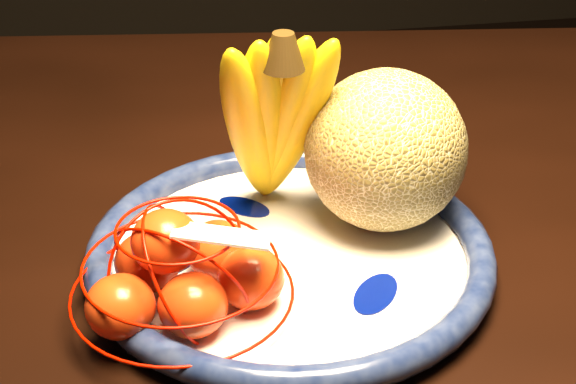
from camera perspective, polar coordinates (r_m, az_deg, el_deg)
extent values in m
cube|color=black|center=(0.89, -4.82, -0.84)|extent=(1.55, 1.05, 0.04)
cylinder|color=white|center=(0.76, 0.13, -4.45)|extent=(0.32, 0.32, 0.01)
torus|color=#050F39|center=(0.76, 0.13, -3.79)|extent=(0.35, 0.35, 0.03)
cylinder|color=white|center=(0.77, 0.13, -4.72)|extent=(0.16, 0.16, 0.00)
ellipsoid|color=#020D60|center=(0.72, 5.68, -6.56)|extent=(0.12, 0.13, 0.00)
ellipsoid|color=#020D60|center=(0.82, -2.85, -0.95)|extent=(0.12, 0.11, 0.00)
ellipsoid|color=#020D60|center=(0.75, -7.55, -4.70)|extent=(0.11, 0.09, 0.00)
sphere|color=olive|center=(0.78, 6.31, 2.71)|extent=(0.14, 0.14, 0.14)
ellipsoid|color=yellow|center=(0.76, -2.45, 4.71)|extent=(0.09, 0.13, 0.20)
ellipsoid|color=yellow|center=(0.76, -1.65, 4.89)|extent=(0.06, 0.12, 0.20)
ellipsoid|color=yellow|center=(0.77, -1.02, 5.13)|extent=(0.05, 0.10, 0.20)
ellipsoid|color=yellow|center=(0.77, -0.28, 5.04)|extent=(0.08, 0.12, 0.20)
ellipsoid|color=yellow|center=(0.77, 0.52, 5.04)|extent=(0.10, 0.12, 0.20)
cone|color=black|center=(0.73, -1.03, 11.34)|extent=(0.03, 0.03, 0.03)
ellipsoid|color=#F93B14|center=(0.67, -10.78, -7.29)|extent=(0.05, 0.05, 0.05)
ellipsoid|color=#F93B14|center=(0.67, -6.17, -7.28)|extent=(0.05, 0.05, 0.05)
ellipsoid|color=#F93B14|center=(0.69, -2.42, -5.58)|extent=(0.05, 0.05, 0.05)
ellipsoid|color=#F93B14|center=(0.72, -9.08, -4.50)|extent=(0.05, 0.05, 0.05)
ellipsoid|color=#F93B14|center=(0.72, -4.54, -3.77)|extent=(0.05, 0.05, 0.05)
ellipsoid|color=#F93B14|center=(0.67, -7.92, -3.18)|extent=(0.05, 0.05, 0.05)
torus|color=#B30A00|center=(0.70, -6.84, -6.45)|extent=(0.18, 0.18, 0.00)
torus|color=#B30A00|center=(0.69, -6.97, -4.73)|extent=(0.16, 0.16, 0.00)
torus|color=#B30A00|center=(0.67, -7.15, -2.39)|extent=(0.10, 0.10, 0.00)
torus|color=#B30A00|center=(0.69, -6.93, -5.32)|extent=(0.13, 0.09, 0.11)
torus|color=#B30A00|center=(0.69, -6.93, -5.32)|extent=(0.07, 0.12, 0.11)
torus|color=#B30A00|center=(0.69, -6.93, -5.32)|extent=(0.13, 0.11, 0.11)
cube|color=white|center=(0.65, -4.32, -2.82)|extent=(0.08, 0.04, 0.01)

